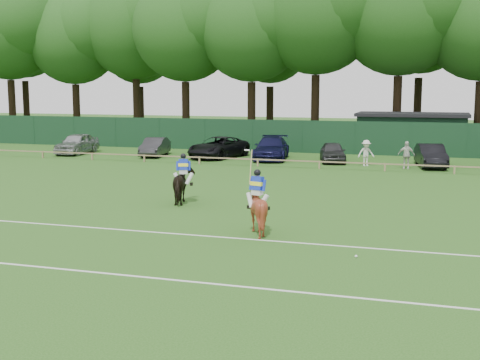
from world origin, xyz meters
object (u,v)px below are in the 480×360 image
at_px(horse_dark, 184,185).
at_px(spectator_left, 366,153).
at_px(spectator_mid, 406,155).
at_px(polo_ball, 356,256).
at_px(suv_black, 218,147).
at_px(estate_black, 431,156).
at_px(horse_chestnut, 257,209).
at_px(sedan_navy, 271,148).
at_px(utility_shed, 412,132).
at_px(sedan_silver, 77,143).
at_px(sedan_grey, 155,147).
at_px(hatch_grey, 333,152).

xyz_separation_m(horse_dark, spectator_left, (6.19, 15.76, 0.01)).
relative_size(spectator_mid, polo_ball, 19.23).
bearing_deg(suv_black, estate_black, 9.61).
height_order(horse_dark, suv_black, horse_dark).
bearing_deg(polo_ball, horse_chestnut, 149.36).
relative_size(sedan_navy, spectator_mid, 3.13).
xyz_separation_m(horse_chestnut, utility_shed, (3.91, 30.04, 0.67)).
bearing_deg(sedan_silver, spectator_mid, -7.45).
height_order(horse_chestnut, spectator_left, horse_chestnut).
height_order(horse_dark, spectator_left, spectator_left).
distance_m(sedan_grey, spectator_left, 15.49).
xyz_separation_m(horse_chestnut, estate_black, (5.52, 21.00, -0.14)).
height_order(horse_dark, utility_shed, utility_shed).
relative_size(suv_black, utility_shed, 0.64).
bearing_deg(horse_dark, hatch_grey, -120.32).
bearing_deg(hatch_grey, polo_ball, -92.32).
distance_m(sedan_grey, polo_ball, 29.62).
bearing_deg(utility_shed, hatch_grey, -120.11).
relative_size(sedan_grey, utility_shed, 0.49).
distance_m(horse_dark, horse_chestnut, 6.54).
bearing_deg(spectator_mid, suv_black, 170.57).
relative_size(sedan_silver, spectator_left, 2.75).
relative_size(hatch_grey, estate_black, 0.91).
distance_m(suv_black, spectator_left, 10.74).
distance_m(sedan_silver, spectator_left, 21.78).
relative_size(sedan_grey, spectator_left, 2.44).
bearing_deg(spectator_left, polo_ball, -107.98).
bearing_deg(sedan_grey, sedan_silver, 172.76).
relative_size(sedan_navy, utility_shed, 0.64).
bearing_deg(polo_ball, sedan_navy, 110.28).
bearing_deg(sedan_navy, sedan_grey, 175.33).
bearing_deg(suv_black, spectator_left, 4.74).
height_order(horse_chestnut, utility_shed, utility_shed).
xyz_separation_m(horse_dark, sedan_silver, (-15.57, 16.67, -0.05)).
bearing_deg(sedan_silver, horse_chestnut, -49.97).
xyz_separation_m(suv_black, polo_ball, (12.86, -24.13, -0.70)).
xyz_separation_m(spectator_mid, utility_shed, (-0.15, 10.44, 0.67)).
xyz_separation_m(sedan_grey, spectator_mid, (17.99, -1.93, 0.19)).
xyz_separation_m(horse_dark, spectator_mid, (8.73, 15.03, 0.03)).
xyz_separation_m(horse_dark, utility_shed, (8.58, 25.46, 0.70)).
bearing_deg(suv_black, polo_ball, -48.77).
bearing_deg(hatch_grey, spectator_mid, -37.06).
bearing_deg(sedan_silver, spectator_left, -5.98).
bearing_deg(horse_dark, sedan_navy, -106.01).
distance_m(hatch_grey, utility_shed, 9.58).
bearing_deg(sedan_grey, horse_chestnut, -66.95).
relative_size(estate_black, spectator_mid, 2.55).
height_order(horse_chestnut, polo_ball, horse_chestnut).
height_order(polo_ball, utility_shed, utility_shed).
distance_m(spectator_left, spectator_mid, 2.65).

